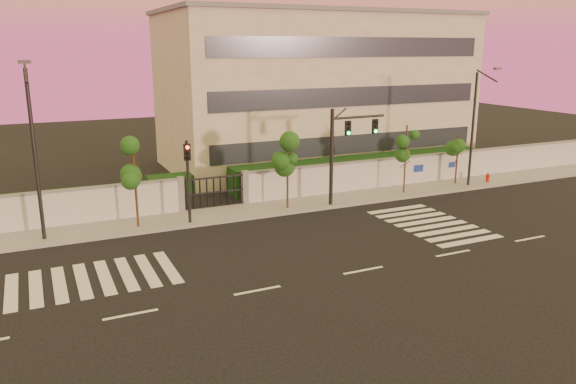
% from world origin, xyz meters
% --- Properties ---
extents(ground, '(120.00, 120.00, 0.00)m').
position_xyz_m(ground, '(0.00, 0.00, 0.00)').
color(ground, black).
rests_on(ground, ground).
extents(sidewalk, '(60.00, 3.00, 0.15)m').
position_xyz_m(sidewalk, '(0.00, 10.50, 0.07)').
color(sidewalk, gray).
rests_on(sidewalk, ground).
extents(perimeter_wall, '(60.00, 0.36, 2.20)m').
position_xyz_m(perimeter_wall, '(0.10, 12.00, 1.07)').
color(perimeter_wall, '#B8BBC0').
rests_on(perimeter_wall, ground).
extents(hedge_row, '(41.00, 4.25, 1.80)m').
position_xyz_m(hedge_row, '(1.17, 14.74, 0.82)').
color(hedge_row, black).
rests_on(hedge_row, ground).
extents(institutional_building, '(24.40, 12.40, 12.25)m').
position_xyz_m(institutional_building, '(9.00, 21.99, 6.16)').
color(institutional_building, '#B3AD98').
rests_on(institutional_building, ground).
extents(road_markings, '(57.00, 7.62, 0.02)m').
position_xyz_m(road_markings, '(-1.58, 3.76, 0.01)').
color(road_markings, silver).
rests_on(road_markings, ground).
extents(street_tree_c, '(1.58, 1.25, 4.98)m').
position_xyz_m(street_tree_c, '(-7.86, 10.06, 3.67)').
color(street_tree_c, '#382314').
rests_on(street_tree_c, ground).
extents(street_tree_d, '(1.53, 1.22, 4.62)m').
position_xyz_m(street_tree_d, '(0.96, 9.98, 3.40)').
color(street_tree_d, '#382314').
rests_on(street_tree_d, ground).
extents(street_tree_e, '(1.32, 1.05, 4.63)m').
position_xyz_m(street_tree_e, '(9.46, 10.01, 3.40)').
color(street_tree_e, '#382314').
rests_on(street_tree_e, ground).
extents(street_tree_f, '(1.44, 1.14, 3.70)m').
position_xyz_m(street_tree_f, '(14.36, 10.64, 2.73)').
color(street_tree_f, '#382314').
rests_on(street_tree_f, ground).
extents(traffic_signal_main, '(3.79, 0.40, 5.98)m').
position_xyz_m(traffic_signal_main, '(4.40, 9.51, 3.78)').
color(traffic_signal_main, black).
rests_on(traffic_signal_main, ground).
extents(traffic_signal_secondary, '(0.37, 0.35, 4.70)m').
position_xyz_m(traffic_signal_secondary, '(-5.16, 9.54, 2.98)').
color(traffic_signal_secondary, black).
rests_on(traffic_signal_secondary, ground).
extents(streetlight_west, '(0.54, 2.16, 8.96)m').
position_xyz_m(streetlight_west, '(-12.55, 9.80, 4.84)').
color(streetlight_west, black).
rests_on(streetlight_west, ground).
extents(streetlight_east, '(0.49, 1.99, 8.25)m').
position_xyz_m(streetlight_east, '(14.81, 9.67, 4.46)').
color(streetlight_east, black).
rests_on(streetlight_east, ground).
extents(fire_hydrant, '(0.31, 0.29, 0.78)m').
position_xyz_m(fire_hydrant, '(16.73, 9.99, 0.39)').
color(fire_hydrant, '#B60F0C').
rests_on(fire_hydrant, ground).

